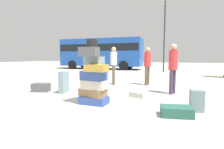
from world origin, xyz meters
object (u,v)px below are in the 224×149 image
(suitcase_tower, at_px, (93,79))
(person_bearded_onlooker, at_px, (114,62))
(suitcase_cream_right_side, at_px, (7,132))
(person_tourist_with_camera, at_px, (147,63))
(suitcase_slate_white_trunk, at_px, (197,100))
(person_passerby_in_red, at_px, (173,64))
(suitcase_slate_foreground_far, at_px, (64,82))
(lamp_post, at_px, (165,23))
(suitcase_charcoal_behind_tower, at_px, (41,87))
(parked_bus, at_px, (101,52))
(suitcase_teal_left_side, at_px, (176,111))
(suitcase_cream_upright_blue, at_px, (139,94))

(suitcase_tower, xyz_separation_m, person_bearded_onlooker, (-0.78, 3.43, 0.35))
(suitcase_cream_right_side, height_order, person_tourist_with_camera, person_tourist_with_camera)
(suitcase_cream_right_side, bearing_deg, person_tourist_with_camera, 106.59)
(suitcase_slate_white_trunk, distance_m, person_tourist_with_camera, 4.02)
(person_passerby_in_red, bearing_deg, person_bearded_onlooker, -94.05)
(suitcase_slate_foreground_far, relative_size, lamp_post, 0.12)
(lamp_post, bearing_deg, person_passerby_in_red, -82.12)
(suitcase_slate_white_trunk, xyz_separation_m, suitcase_charcoal_behind_tower, (-5.15, 0.46, -0.10))
(person_bearded_onlooker, xyz_separation_m, person_passerby_in_red, (2.66, -1.23, -0.02))
(suitcase_slate_white_trunk, height_order, parked_bus, parked_bus)
(person_tourist_with_camera, relative_size, parked_bus, 0.19)
(suitcase_slate_foreground_far, height_order, person_passerby_in_red, person_passerby_in_red)
(suitcase_cream_right_side, height_order, person_passerby_in_red, person_passerby_in_red)
(person_bearded_onlooker, height_order, lamp_post, lamp_post)
(suitcase_teal_left_side, relative_size, person_passerby_in_red, 0.37)
(suitcase_cream_upright_blue, bearing_deg, suitcase_charcoal_behind_tower, -152.57)
(suitcase_slate_foreground_far, bearing_deg, suitcase_tower, -34.91)
(suitcase_slate_foreground_far, height_order, parked_bus, parked_bus)
(suitcase_teal_left_side, height_order, person_bearded_onlooker, person_bearded_onlooker)
(suitcase_cream_upright_blue, xyz_separation_m, person_tourist_with_camera, (-0.24, 2.55, 0.94))
(suitcase_slate_white_trunk, distance_m, lamp_post, 12.00)
(suitcase_cream_upright_blue, height_order, suitcase_slate_white_trunk, suitcase_slate_white_trunk)
(person_passerby_in_red, bearing_deg, suitcase_charcoal_behind_tower, -51.96)
(suitcase_charcoal_behind_tower, xyz_separation_m, person_tourist_with_camera, (3.30, 3.03, 0.86))
(suitcase_cream_upright_blue, height_order, lamp_post, lamp_post)
(person_passerby_in_red, relative_size, lamp_post, 0.27)
(suitcase_slate_foreground_far, distance_m, person_tourist_with_camera, 3.81)
(suitcase_tower, relative_size, suitcase_teal_left_side, 2.69)
(suitcase_cream_right_side, relative_size, person_bearded_onlooker, 0.29)
(parked_bus, bearing_deg, suitcase_cream_right_side, -72.88)
(suitcase_teal_left_side, height_order, suitcase_cream_right_side, suitcase_cream_right_side)
(suitcase_tower, bearing_deg, person_bearded_onlooker, 102.84)
(person_tourist_with_camera, relative_size, person_passerby_in_red, 0.99)
(suitcase_cream_upright_blue, bearing_deg, suitcase_slate_white_trunk, -11.06)
(suitcase_cream_upright_blue, distance_m, suitcase_slate_white_trunk, 1.87)
(suitcase_teal_left_side, distance_m, lamp_post, 12.51)
(suitcase_charcoal_behind_tower, xyz_separation_m, lamp_post, (3.20, 10.74, 3.93))
(person_passerby_in_red, bearing_deg, suitcase_slate_foreground_far, -49.61)
(suitcase_cream_right_side, bearing_deg, suitcase_charcoal_behind_tower, 151.78)
(suitcase_teal_left_side, bearing_deg, parked_bus, 108.68)
(suitcase_slate_white_trunk, height_order, person_passerby_in_red, person_passerby_in_red)
(person_tourist_with_camera, bearing_deg, suitcase_teal_left_side, 33.03)
(suitcase_teal_left_side, distance_m, suitcase_slate_foreground_far, 3.98)
(person_passerby_in_red, height_order, parked_bus, parked_bus)
(suitcase_slate_white_trunk, distance_m, parked_bus, 15.42)
(suitcase_slate_white_trunk, distance_m, person_bearded_onlooker, 4.60)
(suitcase_tower, height_order, lamp_post, lamp_post)
(suitcase_slate_foreground_far, relative_size, suitcase_charcoal_behind_tower, 1.26)
(suitcase_charcoal_behind_tower, height_order, person_passerby_in_red, person_passerby_in_red)
(parked_bus, bearing_deg, suitcase_slate_white_trunk, -59.67)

